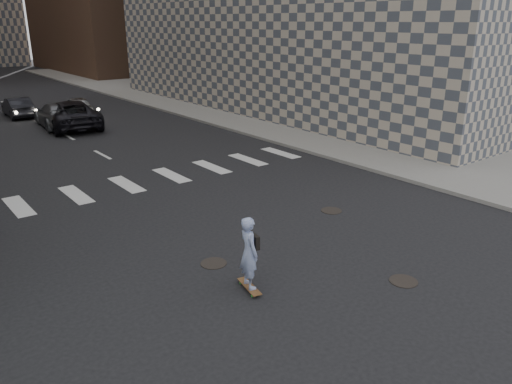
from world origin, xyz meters
TOP-DOWN VIEW (x-y plane):
  - ground at (0.00, 0.00)m, footprint 160.00×160.00m
  - sidewalk_right at (14.50, 20.00)m, footprint 13.00×80.00m
  - manhole_a at (1.20, -2.50)m, footprint 0.70×0.70m
  - manhole_b at (-2.00, 1.20)m, footprint 0.70×0.70m
  - manhole_c at (3.30, 2.00)m, footprint 0.70×0.70m
  - skateboarder at (-2.06, -0.46)m, footprint 0.55×0.97m
  - traffic_car_b at (0.50, 22.00)m, footprint 2.52×5.33m
  - traffic_car_c at (1.00, 21.29)m, footprint 3.38×6.14m
  - traffic_car_d at (2.72, 25.13)m, footprint 1.94×3.91m
  - traffic_car_e at (-0.60, 27.12)m, footprint 1.50×4.00m

SIDE VIEW (x-z plane):
  - ground at x=0.00m, z-range 0.00..0.00m
  - manhole_a at x=1.20m, z-range 0.00..0.02m
  - manhole_b at x=-2.00m, z-range 0.00..0.02m
  - manhole_c at x=3.30m, z-range 0.00..0.02m
  - sidewalk_right at x=14.50m, z-range 0.00..0.15m
  - traffic_car_d at x=2.72m, z-range 0.00..1.28m
  - traffic_car_e at x=-0.60m, z-range 0.00..1.30m
  - traffic_car_b at x=0.50m, z-range 0.00..1.50m
  - traffic_car_c at x=1.00m, z-range 0.00..1.63m
  - skateboarder at x=-2.06m, z-range 0.05..1.92m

